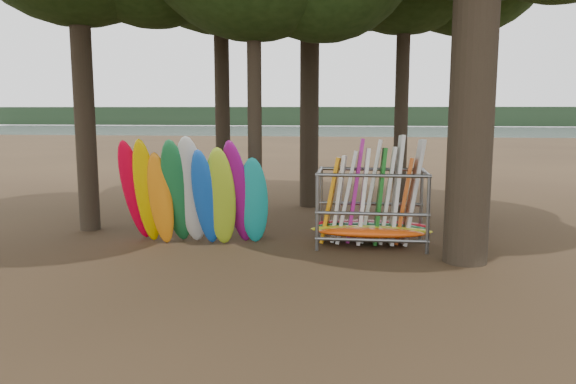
# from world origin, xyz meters

# --- Properties ---
(ground) EXTENTS (120.00, 120.00, 0.00)m
(ground) POSITION_xyz_m (0.00, 0.00, 0.00)
(ground) COLOR #47331E
(ground) RESTS_ON ground
(lake) EXTENTS (160.00, 160.00, 0.00)m
(lake) POSITION_xyz_m (0.00, 60.00, 0.00)
(lake) COLOR gray
(lake) RESTS_ON ground
(far_shore) EXTENTS (160.00, 4.00, 4.00)m
(far_shore) POSITION_xyz_m (0.00, 110.00, 2.00)
(far_shore) COLOR black
(far_shore) RESTS_ON ground
(kayak_row) EXTENTS (3.89, 1.77, 2.95)m
(kayak_row) POSITION_xyz_m (-2.29, 1.24, 1.32)
(kayak_row) COLOR red
(kayak_row) RESTS_ON ground
(storage_rack) EXTENTS (3.08, 1.57, 2.84)m
(storage_rack) POSITION_xyz_m (2.20, 1.95, 0.93)
(storage_rack) COLOR slate
(storage_rack) RESTS_ON ground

